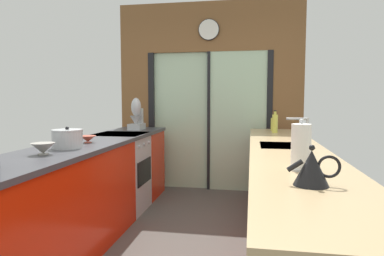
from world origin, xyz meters
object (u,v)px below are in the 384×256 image
object	(u,v)px
stand_mixer	(137,117)
paper_towel_roll	(301,147)
oven_range	(121,173)
soap_bottle_far	(274,124)
mixing_bowl_mid	(43,148)
mixing_bowl_far	(88,139)
stock_pot	(67,139)
soap_bottle_near	(275,123)
kettle	(312,168)

from	to	relation	value
stand_mixer	paper_towel_roll	distance (m)	2.91
oven_range	soap_bottle_far	size ratio (longest dim) A/B	4.28
paper_towel_roll	soap_bottle_far	bearing A→B (deg)	90.00
mixing_bowl_mid	mixing_bowl_far	size ratio (longest dim) A/B	1.13
paper_towel_roll	stock_pot	bearing A→B (deg)	162.15
mixing_bowl_mid	mixing_bowl_far	xyz separation A→B (m)	(-0.00, 0.69, -0.01)
stand_mixer	stock_pot	distance (m)	1.73
soap_bottle_near	soap_bottle_far	distance (m)	0.27
mixing_bowl_far	kettle	distance (m)	2.19
mixing_bowl_far	stand_mixer	bearing A→B (deg)	90.00
mixing_bowl_mid	paper_towel_roll	world-z (taller)	paper_towel_roll
soap_bottle_far	kettle	bearing A→B (deg)	-89.96
stand_mixer	soap_bottle_near	world-z (taller)	stand_mixer
stand_mixer	stock_pot	size ratio (longest dim) A/B	1.69
soap_bottle_near	paper_towel_roll	size ratio (longest dim) A/B	0.92
soap_bottle_near	stand_mixer	bearing A→B (deg)	176.37
soap_bottle_far	paper_towel_roll	distance (m)	2.45
soap_bottle_far	paper_towel_roll	size ratio (longest dim) A/B	0.73
oven_range	stand_mixer	bearing A→B (deg)	88.04
mixing_bowl_mid	stock_pot	xyz separation A→B (m)	(-0.00, 0.34, 0.03)
oven_range	paper_towel_roll	distance (m)	2.59
oven_range	soap_bottle_far	xyz separation A→B (m)	(1.80, 0.69, 0.55)
kettle	paper_towel_roll	world-z (taller)	paper_towel_roll
oven_range	stand_mixer	world-z (taller)	stand_mixer
mixing_bowl_far	soap_bottle_near	size ratio (longest dim) A/B	0.56
soap_bottle_near	soap_bottle_far	xyz separation A→B (m)	(0.00, 0.27, -0.03)
oven_range	stand_mixer	distance (m)	0.83
oven_range	mixing_bowl_mid	bearing A→B (deg)	-89.31
mixing_bowl_far	stock_pot	world-z (taller)	stock_pot
kettle	soap_bottle_near	xyz separation A→B (m)	(-0.00, 2.54, 0.03)
kettle	oven_range	bearing A→B (deg)	130.40
mixing_bowl_far	mixing_bowl_mid	bearing A→B (deg)	-90.00
oven_range	paper_towel_roll	size ratio (longest dim) A/B	3.12
soap_bottle_near	paper_towel_roll	world-z (taller)	paper_towel_roll
soap_bottle_far	paper_towel_roll	world-z (taller)	paper_towel_roll
mixing_bowl_far	soap_bottle_near	world-z (taller)	soap_bottle_near
kettle	soap_bottle_near	distance (m)	2.54
soap_bottle_far	soap_bottle_near	bearing A→B (deg)	-90.00
mixing_bowl_far	stand_mixer	distance (m)	1.38
oven_range	mixing_bowl_far	bearing A→B (deg)	-88.74
soap_bottle_near	mixing_bowl_far	bearing A→B (deg)	-144.68
oven_range	soap_bottle_far	distance (m)	2.00
mixing_bowl_mid	stock_pot	size ratio (longest dim) A/B	0.69
mixing_bowl_mid	soap_bottle_near	xyz separation A→B (m)	(1.78, 1.95, 0.07)
oven_range	kettle	world-z (taller)	kettle
mixing_bowl_mid	paper_towel_roll	bearing A→B (deg)	-7.56
stand_mixer	soap_bottle_near	bearing A→B (deg)	-3.63
oven_range	soap_bottle_near	distance (m)	1.94
soap_bottle_near	mixing_bowl_mid	bearing A→B (deg)	-132.35
mixing_bowl_far	soap_bottle_far	size ratio (longest dim) A/B	0.70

